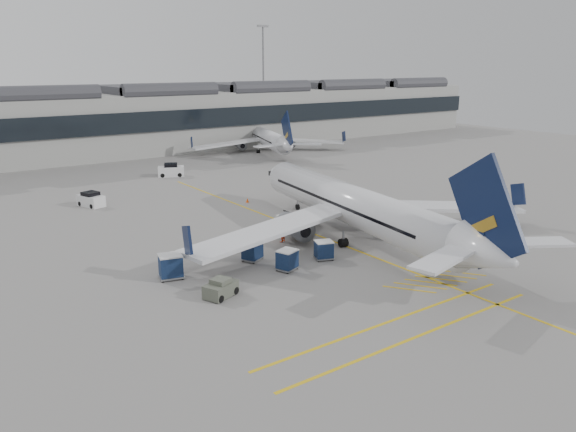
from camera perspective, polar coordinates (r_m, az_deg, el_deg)
ground at (r=43.92m, az=-0.88°, el=-6.66°), size 220.00×220.00×0.00m
terminal at (r=108.45m, az=-23.40°, el=8.56°), size 200.00×20.45×12.40m
light_masts at (r=121.45m, az=-26.12°, el=12.82°), size 113.00×0.60×25.45m
apron_markings at (r=57.13m, az=1.64°, el=-1.44°), size 0.25×60.00×0.01m
airliner_main at (r=54.14m, az=6.95°, el=0.93°), size 35.98×39.61×10.59m
airliner_far at (r=108.87m, az=-2.17°, el=7.92°), size 28.86×32.00×8.84m
belt_loader at (r=57.24m, az=0.36°, el=-0.78°), size 5.01×1.82×2.04m
baggage_cart_a at (r=48.53m, az=3.66°, el=-3.42°), size 1.92×1.76×1.65m
baggage_cart_b at (r=48.24m, az=-3.64°, el=-3.47°), size 2.10×1.96×1.75m
baggage_cart_c at (r=45.94m, az=-0.09°, el=-4.43°), size 2.00×1.82×1.72m
baggage_cart_d at (r=45.09m, az=-11.83°, el=-4.97°), size 2.20×1.96×1.98m
ramp_agent_a at (r=53.75m, az=1.48°, el=-1.48°), size 0.81×0.75×1.87m
ramp_agent_b at (r=53.16m, az=-0.69°, el=-1.76°), size 1.01×0.91×1.70m
pushback_tug at (r=41.29m, az=-6.85°, el=-7.32°), size 2.87×2.34×1.39m
safety_cone_nose at (r=68.66m, az=-4.15°, el=1.61°), size 0.39×0.39×0.55m
safety_cone_engine at (r=58.37m, az=8.85°, el=-1.01°), size 0.36×0.36×0.50m
service_van_mid at (r=70.59m, az=-19.39°, el=1.57°), size 2.69×3.73×1.73m
service_van_right at (r=86.38m, az=-11.79°, el=4.55°), size 4.24×3.34×1.95m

